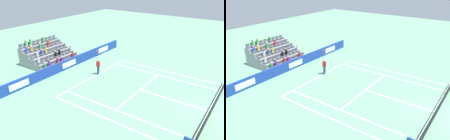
{
  "view_description": "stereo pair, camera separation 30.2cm",
  "coord_description": "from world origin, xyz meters",
  "views": [
    {
      "loc": [
        16.73,
        2.07,
        10.06
      ],
      "look_at": [
        -0.27,
        -9.8,
        1.1
      ],
      "focal_mm": 35.88,
      "sensor_mm": 36.0,
      "label": 1
    },
    {
      "loc": [
        16.55,
        2.32,
        10.06
      ],
      "look_at": [
        -0.27,
        -9.8,
        1.1
      ],
      "focal_mm": 35.88,
      "sensor_mm": 36.0,
      "label": 2
    }
  ],
  "objects": [
    {
      "name": "line_doubles_sideline_right",
      "position": [
        -5.49,
        -5.95,
        0.0
      ],
      "size": [
        0.1,
        11.89,
        0.01
      ],
      "primitive_type": "cube",
      "color": "white",
      "rests_on": "ground"
    },
    {
      "name": "line_baseline",
      "position": [
        0.0,
        -11.89,
        0.0
      ],
      "size": [
        10.97,
        0.1,
        0.01
      ],
      "primitive_type": "cube",
      "color": "white",
      "rests_on": "ground"
    },
    {
      "name": "line_singles_sideline_left",
      "position": [
        4.12,
        -5.95,
        0.0
      ],
      "size": [
        0.1,
        11.89,
        0.01
      ],
      "primitive_type": "cube",
      "color": "white",
      "rests_on": "ground"
    },
    {
      "name": "line_service",
      "position": [
        0.0,
        -6.4,
        0.0
      ],
      "size": [
        8.23,
        0.1,
        0.01
      ],
      "primitive_type": "cube",
      "color": "white",
      "rests_on": "ground"
    },
    {
      "name": "loose_tennis_ball",
      "position": [
        -0.21,
        -2.56,
        0.03
      ],
      "size": [
        0.07,
        0.07,
        0.07
      ],
      "primitive_type": "sphere",
      "color": "#D1E533",
      "rests_on": "ground"
    },
    {
      "name": "tennis_player",
      "position": [
        -0.54,
        -11.8,
        0.99
      ],
      "size": [
        0.54,
        0.42,
        2.85
      ],
      "color": "navy",
      "rests_on": "ground"
    },
    {
      "name": "line_doubles_sideline_left",
      "position": [
        5.49,
        -5.95,
        0.0
      ],
      "size": [
        0.1,
        11.89,
        0.01
      ],
      "primitive_type": "cube",
      "color": "white",
      "rests_on": "ground"
    },
    {
      "name": "tennis_net",
      "position": [
        0.0,
        0.0,
        0.49
      ],
      "size": [
        11.97,
        0.1,
        1.07
      ],
      "color": "#33383D",
      "rests_on": "ground"
    },
    {
      "name": "sponsor_barrier",
      "position": [
        -0.0,
        -15.7,
        0.55
      ],
      "size": [
        19.48,
        0.22,
        1.1
      ],
      "color": "#193899",
      "rests_on": "ground"
    },
    {
      "name": "ground_plane",
      "position": [
        0.0,
        0.0,
        0.0
      ],
      "size": [
        80.0,
        80.0,
        0.0
      ],
      "primitive_type": "plane",
      "color": "#669E77"
    },
    {
      "name": "stadium_stand",
      "position": [
        0.02,
        -19.25,
        0.83
      ],
      "size": [
        5.58,
        4.75,
        3.01
      ],
      "color": "gray",
      "rests_on": "ground"
    },
    {
      "name": "line_singles_sideline_right",
      "position": [
        -4.12,
        -5.95,
        0.0
      ],
      "size": [
        0.1,
        11.89,
        0.01
      ],
      "primitive_type": "cube",
      "color": "white",
      "rests_on": "ground"
    },
    {
      "name": "line_centre_mark",
      "position": [
        0.0,
        -11.79,
        0.0
      ],
      "size": [
        0.1,
        0.2,
        0.01
      ],
      "primitive_type": "cube",
      "color": "white",
      "rests_on": "ground"
    },
    {
      "name": "line_centre_service",
      "position": [
        0.0,
        -3.2,
        0.0
      ],
      "size": [
        0.1,
        6.4,
        0.01
      ],
      "primitive_type": "cube",
      "color": "white",
      "rests_on": "ground"
    }
  ]
}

